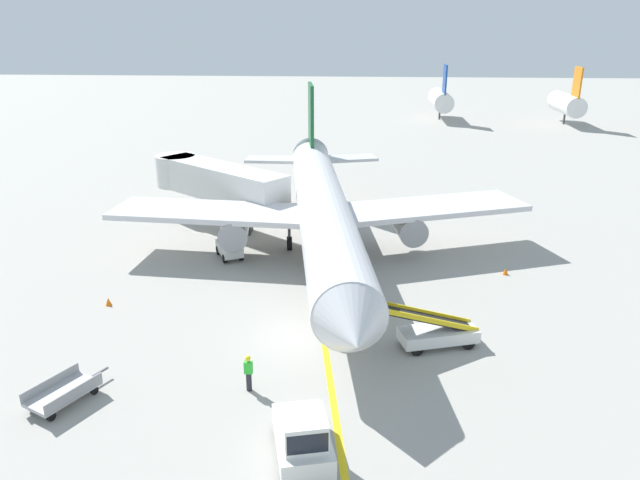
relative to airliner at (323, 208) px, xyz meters
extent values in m
plane|color=#9E9B93|center=(0.06, -10.99, -3.42)|extent=(300.00, 300.00, 0.00)
cube|color=yellow|center=(0.07, -5.99, -3.41)|extent=(11.27, 79.28, 0.01)
cylinder|color=silver|center=(0.07, -0.54, 0.03)|extent=(7.38, 30.17, 3.30)
cone|color=silver|center=(2.30, -16.59, 0.03)|extent=(3.53, 2.82, 3.23)
cone|color=silver|center=(-2.17, 15.71, 0.43)|extent=(3.49, 3.20, 3.14)
cube|color=silver|center=(7.29, 1.97, -0.37)|extent=(13.72, 8.56, 0.36)
cylinder|color=gray|center=(5.80, 0.76, -1.37)|extent=(2.32, 3.43, 1.90)
cube|color=silver|center=(-7.55, -0.08, -0.37)|extent=(13.28, 5.32, 0.36)
cylinder|color=gray|center=(-5.79, -0.85, -1.37)|extent=(2.32, 3.43, 1.90)
cube|color=#19592D|center=(-1.85, 13.33, 4.08)|extent=(0.83, 4.00, 5.20)
cube|color=silver|center=(1.18, 13.34, 0.43)|extent=(5.60, 3.54, 0.24)
cube|color=silver|center=(-4.76, 12.52, 0.43)|extent=(5.20, 2.21, 0.24)
cylinder|color=#4C4C51|center=(1.65, -11.93, -1.86)|extent=(0.20, 0.20, 3.12)
cylinder|color=black|center=(1.65, -11.93, -3.14)|extent=(0.42, 0.60, 0.56)
cylinder|color=#4C4C51|center=(1.98, 1.74, -1.86)|extent=(0.20, 0.20, 3.12)
cylinder|color=black|center=(1.98, 1.74, -2.94)|extent=(0.48, 1.00, 0.96)
cylinder|color=#4C4C51|center=(-2.38, 1.14, -1.86)|extent=(0.20, 0.20, 3.12)
cylinder|color=black|center=(-2.38, 1.14, -2.94)|extent=(0.48, 1.00, 0.96)
cube|color=black|center=(2.02, -14.61, 0.38)|extent=(2.92, 1.38, 0.60)
cube|color=silver|center=(-7.98, 5.60, 0.18)|extent=(11.12, 9.34, 2.50)
cylinder|color=silver|center=(-12.51, 9.06, 0.18)|extent=(3.20, 3.20, 2.50)
cylinder|color=#59595B|center=(-6.55, 4.51, -2.24)|extent=(0.56, 0.56, 2.35)
cube|color=#333338|center=(-6.55, 4.51, -3.17)|extent=(1.80, 1.40, 0.50)
cube|color=silver|center=(0.53, -19.75, -2.72)|extent=(2.67, 3.94, 0.80)
cube|color=silver|center=(0.68, -20.36, -1.77)|extent=(1.85, 1.92, 1.10)
cube|color=black|center=(0.86, -21.11, -1.77)|extent=(1.41, 0.40, 0.77)
cylinder|color=black|center=(1.61, -20.79, -3.12)|extent=(0.35, 0.63, 0.60)
cylinder|color=black|center=(0.04, -21.16, -3.12)|extent=(0.35, 0.63, 0.60)
cylinder|color=black|center=(1.03, -18.34, -3.12)|extent=(0.35, 0.63, 0.60)
cylinder|color=black|center=(-0.54, -18.70, -3.12)|extent=(0.35, 0.63, 0.60)
cube|color=silver|center=(-6.24, -0.54, -2.77)|extent=(2.27, 2.73, 0.70)
cube|color=silver|center=(-6.05, -0.91, -1.87)|extent=(1.42, 1.44, 1.10)
cube|color=black|center=(-5.81, -1.37, -1.87)|extent=(0.90, 0.52, 0.77)
cylinder|color=black|center=(-5.36, -1.03, -3.12)|extent=(0.47, 0.63, 0.60)
cylinder|color=black|center=(-6.34, -1.54, -3.12)|extent=(0.47, 0.63, 0.60)
cylinder|color=black|center=(-6.14, 0.46, -3.12)|extent=(0.47, 0.63, 0.60)
cylinder|color=black|center=(-7.12, -0.05, -3.12)|extent=(0.47, 0.63, 0.60)
cube|color=silver|center=(6.41, -11.39, -2.82)|extent=(4.07, 2.51, 0.60)
cylinder|color=black|center=(5.31, -12.38, -3.12)|extent=(0.64, 0.38, 0.60)
cylinder|color=black|center=(4.96, -11.15, -3.12)|extent=(0.64, 0.38, 0.60)
cylinder|color=black|center=(7.87, -11.63, -3.12)|extent=(0.64, 0.38, 0.60)
cylinder|color=black|center=(7.51, -10.40, -3.12)|extent=(0.64, 0.38, 0.60)
cube|color=black|center=(5.84, -11.56, -1.87)|extent=(5.05, 2.27, 1.76)
cube|color=yellow|center=(5.96, -11.99, -1.75)|extent=(4.84, 1.49, 1.84)
cube|color=yellow|center=(5.71, -11.13, -1.75)|extent=(4.84, 1.49, 1.84)
cube|color=#A5A5A8|center=(-9.73, -17.19, -2.98)|extent=(2.60, 3.18, 0.16)
cube|color=#4C4C51|center=(-8.90, -15.53, -3.00)|extent=(0.48, 0.84, 0.08)
cylinder|color=#4C4C51|center=(-8.69, -15.13, -3.00)|extent=(0.12, 0.12, 0.05)
cube|color=gray|center=(-10.40, -16.85, -2.73)|extent=(1.32, 2.53, 0.50)
cube|color=gray|center=(-9.06, -17.52, -2.73)|extent=(1.32, 2.53, 0.50)
cylinder|color=black|center=(-9.79, -15.98, -3.24)|extent=(0.27, 0.38, 0.36)
cylinder|color=black|center=(-8.72, -16.52, -3.24)|extent=(0.27, 0.38, 0.36)
cylinder|color=black|center=(-10.74, -17.85, -3.24)|extent=(0.27, 0.38, 0.36)
cylinder|color=black|center=(-9.67, -18.39, -3.24)|extent=(0.27, 0.38, 0.36)
cylinder|color=#26262D|center=(-2.16, -15.78, -2.99)|extent=(0.24, 0.24, 0.85)
cube|color=green|center=(-2.16, -15.78, -2.29)|extent=(0.36, 0.22, 0.56)
sphere|color=tan|center=(-2.16, -15.78, -1.90)|extent=(0.20, 0.20, 0.20)
sphere|color=yellow|center=(-2.16, -15.78, -1.84)|extent=(0.24, 0.24, 0.24)
cone|color=orange|center=(11.70, -2.24, -3.20)|extent=(0.36, 0.36, 0.44)
cone|color=orange|center=(0.86, -3.34, -3.20)|extent=(0.36, 0.36, 0.44)
cone|color=orange|center=(-11.52, -8.17, -3.20)|extent=(0.36, 0.36, 0.44)
cylinder|color=silver|center=(15.04, 61.18, -0.32)|extent=(3.00, 10.00, 3.00)
cylinder|color=#3F3F3F|center=(15.04, 61.18, -2.62)|extent=(0.30, 0.30, 1.60)
cube|color=navy|center=(15.04, 57.68, 3.18)|extent=(0.24, 3.20, 4.40)
cylinder|color=silver|center=(33.66, 57.68, -0.32)|extent=(3.00, 10.00, 3.00)
cylinder|color=#3F3F3F|center=(33.66, 57.68, -2.62)|extent=(0.30, 0.30, 1.60)
cube|color=orange|center=(33.66, 54.18, 3.18)|extent=(0.24, 3.20, 4.40)
camera|label=1|loc=(2.40, -37.57, 11.62)|focal=33.57mm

